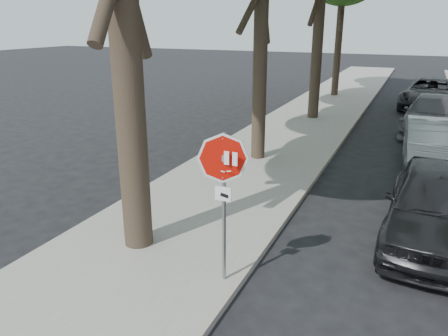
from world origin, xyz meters
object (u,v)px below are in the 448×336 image
(car_b, at_px, (434,147))
(car_d, at_px, (431,94))
(stop_sign, at_px, (223,180))
(car_c, at_px, (432,115))
(car_a, at_px, (436,204))

(car_b, distance_m, car_d, 10.89)
(stop_sign, xyz_separation_m, car_d, (3.27, 19.14, -1.17))
(stop_sign, relative_size, car_c, 0.51)
(car_a, relative_size, car_c, 0.91)
(car_b, bearing_deg, car_a, -93.37)
(car_a, relative_size, car_b, 1.03)
(car_a, xyz_separation_m, car_c, (0.00, 10.16, -0.06))
(stop_sign, xyz_separation_m, car_b, (3.30, 8.25, -1.19))
(car_c, distance_m, car_d, 5.68)
(car_b, height_order, car_d, car_d)
(car_c, bearing_deg, car_a, -85.24)
(car_c, bearing_deg, stop_sign, -99.01)
(car_b, height_order, car_c, car_b)
(stop_sign, bearing_deg, car_b, 68.21)
(car_a, xyz_separation_m, car_d, (-0.03, 15.84, -0.03))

